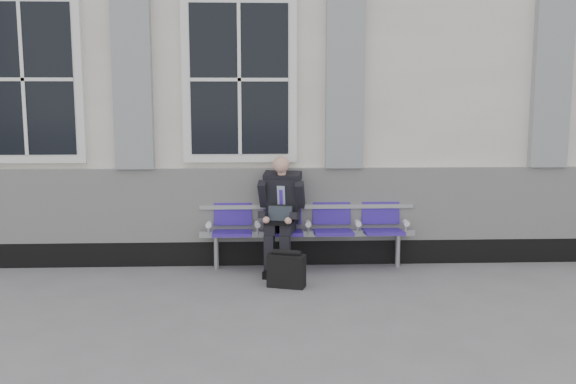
{
  "coord_description": "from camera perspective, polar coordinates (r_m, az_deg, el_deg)",
  "views": [
    {
      "loc": [
        0.59,
        -6.24,
        2.05
      ],
      "look_at": [
        0.9,
        0.9,
        0.99
      ],
      "focal_mm": 40.0,
      "sensor_mm": 36.0,
      "label": 1
    }
  ],
  "objects": [
    {
      "name": "bench",
      "position": [
        7.73,
        1.75,
        -2.72
      ],
      "size": [
        2.6,
        0.47,
        0.91
      ],
      "color": "#9EA0A3",
      "rests_on": "ground"
    },
    {
      "name": "ground",
      "position": [
        6.59,
        -7.61,
        -9.73
      ],
      "size": [
        70.0,
        70.0,
        0.0
      ],
      "primitive_type": "plane",
      "color": "slate",
      "rests_on": "ground"
    },
    {
      "name": "businessman",
      "position": [
        7.55,
        -0.61,
        -1.5
      ],
      "size": [
        0.58,
        0.77,
        1.37
      ],
      "color": "black",
      "rests_on": "ground"
    },
    {
      "name": "briefcase",
      "position": [
        7.0,
        -0.14,
        -6.94
      ],
      "size": [
        0.44,
        0.28,
        0.41
      ],
      "color": "black",
      "rests_on": "ground"
    },
    {
      "name": "station_building",
      "position": [
        9.73,
        -6.15,
        9.42
      ],
      "size": [
        14.4,
        4.4,
        4.49
      ],
      "color": "white",
      "rests_on": "ground"
    }
  ]
}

